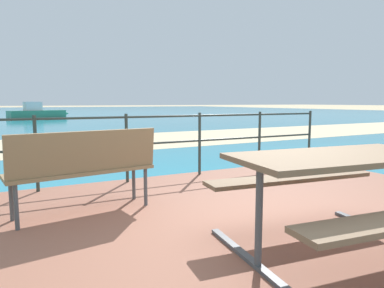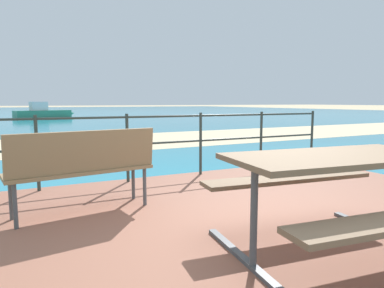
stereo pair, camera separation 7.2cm
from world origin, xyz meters
The scene contains 8 objects.
ground_plane centered at (0.00, 0.00, 0.00)m, with size 240.00×240.00×0.00m, color tan.
patio_paving centered at (0.00, 0.00, 0.03)m, with size 6.40×5.20×0.06m, color #935B47.
sea_water centered at (0.00, 40.00, 0.01)m, with size 90.00×90.00×0.01m, color teal.
beach_strip centered at (0.00, 7.95, 0.01)m, with size 54.00×4.43×0.01m, color beige.
picnic_table centered at (0.15, -0.59, 0.65)m, with size 1.76×1.58×0.76m.
park_bench centered at (-1.38, 1.21, 0.58)m, with size 1.50×0.62×0.87m.
railing_fence centered at (0.00, 2.42, 0.68)m, with size 5.94×0.04×0.98m.
boat_mid centered at (-0.48, 26.91, 0.39)m, with size 4.67×2.40×1.21m.
Camera 1 is at (-1.97, -2.32, 1.20)m, focal length 32.19 mm.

